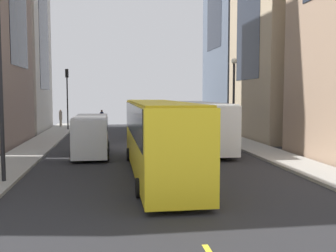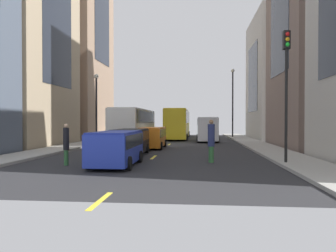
% 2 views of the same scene
% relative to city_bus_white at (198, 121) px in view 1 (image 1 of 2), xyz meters
% --- Properties ---
extents(ground_plane, '(42.32, 42.32, 0.00)m').
position_rel_city_bus_white_xyz_m(ground_plane, '(3.79, -2.36, -2.01)').
color(ground_plane, '#28282B').
extents(sidewalk_west, '(2.57, 44.00, 0.15)m').
position_rel_city_bus_white_xyz_m(sidewalk_west, '(-4.08, -2.36, -1.93)').
color(sidewalk_west, '#9E9B93').
rests_on(sidewalk_west, ground).
extents(sidewalk_east, '(2.57, 44.00, 0.15)m').
position_rel_city_bus_white_xyz_m(sidewalk_east, '(11.66, -2.36, -1.93)').
color(sidewalk_east, '#9E9B93').
rests_on(sidewalk_east, ground).
extents(lane_stripe_0, '(0.16, 2.00, 0.01)m').
position_rel_city_bus_white_xyz_m(lane_stripe_0, '(3.79, -23.36, -2.00)').
color(lane_stripe_0, yellow).
rests_on(lane_stripe_0, ground).
extents(lane_stripe_1, '(0.16, 2.00, 0.01)m').
position_rel_city_bus_white_xyz_m(lane_stripe_1, '(3.79, -12.86, -2.00)').
color(lane_stripe_1, yellow).
rests_on(lane_stripe_1, ground).
extents(lane_stripe_2, '(0.16, 2.00, 0.01)m').
position_rel_city_bus_white_xyz_m(lane_stripe_2, '(3.79, -2.36, -2.00)').
color(lane_stripe_2, yellow).
rests_on(lane_stripe_2, ground).
extents(lane_stripe_3, '(0.16, 2.00, 0.01)m').
position_rel_city_bus_white_xyz_m(lane_stripe_3, '(3.79, 8.14, -2.00)').
color(lane_stripe_3, yellow).
rests_on(lane_stripe_3, ground).
extents(building_west_1, '(6.53, 10.20, 23.13)m').
position_rel_city_bus_white_xyz_m(building_west_1, '(-8.80, -5.33, 9.56)').
color(building_west_1, tan).
rests_on(building_west_1, ground).
extents(building_east_0, '(7.80, 10.31, 19.78)m').
position_rel_city_bus_white_xyz_m(building_east_0, '(17.01, -16.17, 7.88)').
color(building_east_0, '#B7B2A8').
rests_on(building_east_0, ground).
extents(city_bus_white, '(2.81, 11.60, 3.35)m').
position_rel_city_bus_white_xyz_m(city_bus_white, '(0.00, 0.00, 0.00)').
color(city_bus_white, silver).
rests_on(city_bus_white, ground).
extents(streetcar_yellow, '(2.70, 13.43, 3.59)m').
position_rel_city_bus_white_xyz_m(streetcar_yellow, '(3.94, 8.54, 0.12)').
color(streetcar_yellow, yellow).
rests_on(streetcar_yellow, ground).
extents(delivery_van_white, '(2.25, 5.87, 2.58)m').
position_rel_city_bus_white_xyz_m(delivery_van_white, '(7.44, 2.29, -0.49)').
color(delivery_van_white, white).
rests_on(delivery_van_white, ground).
extents(car_black_0, '(1.98, 4.20, 1.67)m').
position_rel_city_bus_white_xyz_m(car_black_0, '(2.11, -11.69, -1.03)').
color(car_black_0, black).
rests_on(car_black_0, ground).
extents(car_blue_1, '(2.02, 4.36, 1.68)m').
position_rel_city_bus_white_xyz_m(car_blue_1, '(2.48, -16.62, -1.02)').
color(car_blue_1, '#2338AD').
rests_on(car_blue_1, ground).
extents(car_orange_2, '(1.89, 4.65, 1.68)m').
position_rel_city_bus_white_xyz_m(car_orange_2, '(2.82, -6.50, -1.02)').
color(car_orange_2, orange).
rests_on(car_orange_2, ground).
extents(pedestrian_walking_far, '(0.37, 0.37, 1.97)m').
position_rel_city_bus_white_xyz_m(pedestrian_walking_far, '(12.02, -19.64, -0.82)').
color(pedestrian_walking_far, gray).
rests_on(pedestrian_walking_far, ground).
extents(pedestrian_crossing_mid, '(0.29, 0.29, 2.06)m').
position_rel_city_bus_white_xyz_m(pedestrian_crossing_mid, '(-0.02, -16.70, -0.90)').
color(pedestrian_crossing_mid, '#336B38').
rests_on(pedestrian_crossing_mid, ground).
extents(pedestrian_waiting_curb, '(0.37, 0.37, 2.26)m').
position_rel_city_bus_white_xyz_m(pedestrian_waiting_curb, '(7.14, -14.95, -0.81)').
color(pedestrian_waiting_curb, '#336B38').
rests_on(pedestrian_waiting_curb, ground).
extents(traffic_light_near_corner, '(0.32, 0.44, 6.47)m').
position_rel_city_bus_white_xyz_m(traffic_light_near_corner, '(10.78, -15.65, 2.59)').
color(traffic_light_near_corner, black).
rests_on(traffic_light_near_corner, ground).
extents(streetlamp_near, '(0.44, 0.44, 6.56)m').
position_rel_city_bus_white_xyz_m(streetlamp_near, '(-3.30, -1.94, 2.20)').
color(streetlamp_near, black).
rests_on(streetlamp_near, ground).
extents(streetlamp_far, '(0.44, 0.44, 8.73)m').
position_rel_city_bus_white_xyz_m(streetlamp_far, '(10.88, 9.61, 3.35)').
color(streetlamp_far, black).
rests_on(streetlamp_far, ground).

